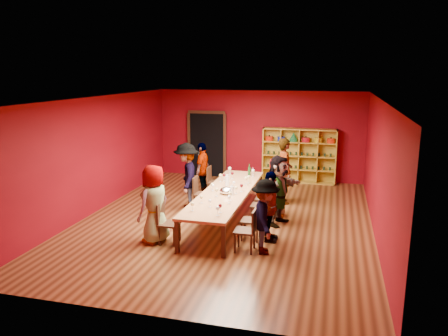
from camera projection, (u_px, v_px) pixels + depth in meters
The scene contains 46 objects.
room_shell at pixel (226, 161), 10.56m from camera, with size 7.10×9.10×3.04m.
tasting_table at pixel (226, 193), 10.73m from camera, with size 1.10×4.50×0.75m.
doorway at pixel (207, 144), 15.27m from camera, with size 1.40×0.17×2.30m.
shelving_unit at pixel (299, 153), 14.41m from camera, with size 2.40×0.40×1.80m.
chair_person_left_0 at pixel (166, 221), 9.37m from camera, with size 0.42×0.42×0.89m.
person_left_0 at pixel (154, 204), 9.35m from camera, with size 0.83×0.46×1.71m, color silver.
chair_person_left_3 at pixel (199, 191), 11.64m from camera, with size 0.42×0.42×0.89m.
person_left_3 at pixel (187, 176), 11.64m from camera, with size 1.15×0.48×1.78m, color silver.
chair_person_left_4 at pixel (213, 180), 12.86m from camera, with size 0.42×0.42×0.89m.
person_left_4 at pixel (202, 169), 12.87m from camera, with size 0.93×0.42×1.59m, color #5A89BA.
chair_person_right_0 at pixel (249, 228), 8.92m from camera, with size 0.42×0.42×0.89m.
person_right_0 at pixel (265, 217), 8.78m from camera, with size 1.00×0.41×1.54m, color pink.
chair_person_right_1 at pixel (255, 218), 9.54m from camera, with size 0.42×0.42×0.89m.
person_right_1 at pixel (270, 207), 9.40m from camera, with size 0.91×0.41×1.55m, color #46464B.
chair_person_right_2 at pixel (263, 203), 10.60m from camera, with size 0.42×0.42×0.89m.
person_right_2 at pixel (279, 190), 10.44m from camera, with size 1.58×0.45×1.70m, color pink.
chair_person_right_3 at pixel (267, 196), 11.18m from camera, with size 0.42×0.42×0.89m.
person_right_3 at pixel (277, 187), 11.06m from camera, with size 0.75×0.41×1.53m, color silver.
chair_person_right_4 at pixel (273, 185), 12.30m from camera, with size 0.42×0.42×0.89m.
person_right_4 at pixel (285, 171), 12.13m from camera, with size 0.67×0.49×1.84m, color #141837.
wine_glass_0 at pixel (232, 174), 11.93m from camera, with size 0.08×0.08×0.20m.
wine_glass_1 at pixel (217, 190), 10.23m from camera, with size 0.09×0.09×0.21m.
wine_glass_2 at pixel (201, 198), 9.73m from camera, with size 0.07×0.07×0.18m.
wine_glass_3 at pixel (246, 179), 11.29m from camera, with size 0.09×0.09×0.22m.
wine_glass_4 at pixel (236, 188), 10.46m from camera, with size 0.08×0.08×0.19m.
wine_glass_5 at pixel (229, 197), 9.69m from camera, with size 0.08×0.08×0.19m.
wine_glass_6 at pixel (212, 185), 10.77m from camera, with size 0.08×0.08×0.19m.
wine_glass_7 at pixel (210, 201), 9.44m from camera, with size 0.07×0.07×0.18m.
wine_glass_8 at pixel (218, 209), 8.87m from camera, with size 0.09×0.09×0.21m.
wine_glass_9 at pixel (241, 186), 10.63m from camera, with size 0.08×0.08×0.21m.
wine_glass_10 at pixel (253, 169), 12.42m from camera, with size 0.09×0.09×0.21m.
wine_glass_11 at pixel (220, 176), 11.60m from camera, with size 0.09×0.09×0.22m.
wine_glass_12 at pixel (230, 194), 9.89m from camera, with size 0.09×0.09×0.22m.
wine_glass_13 at pixel (192, 205), 9.18m from camera, with size 0.08×0.08×0.20m.
wine_glass_14 at pixel (248, 178), 11.45m from camera, with size 0.09×0.09×0.21m.
wine_glass_15 at pixel (230, 169), 12.56m from camera, with size 0.08×0.08×0.19m.
wine_glass_16 at pixel (253, 171), 12.18m from camera, with size 0.09×0.09×0.22m.
wine_glass_17 at pixel (220, 206), 9.06m from camera, with size 0.08×0.08×0.20m.
wine_glass_18 at pixel (230, 169), 12.39m from camera, with size 0.09×0.09×0.22m.
wine_glass_19 at pixel (213, 186), 10.70m from camera, with size 0.07×0.07×0.18m.
wine_glass_20 at pixel (224, 175), 11.73m from camera, with size 0.08×0.08×0.20m.
wine_glass_21 at pixel (234, 183), 10.96m from camera, with size 0.07×0.07×0.19m.
spittoon_bowl at pixel (227, 191), 10.47m from camera, with size 0.34×0.34×0.19m, color silver.
carafe_a at pixel (227, 181), 11.21m from camera, with size 0.14×0.14×0.29m.
carafe_b at pixel (232, 190), 10.38m from camera, with size 0.11×0.11×0.25m.
wine_bottle at pixel (249, 171), 12.31m from camera, with size 0.08×0.08×0.33m.
Camera 1 is at (2.52, -10.03, 3.65)m, focal length 35.00 mm.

